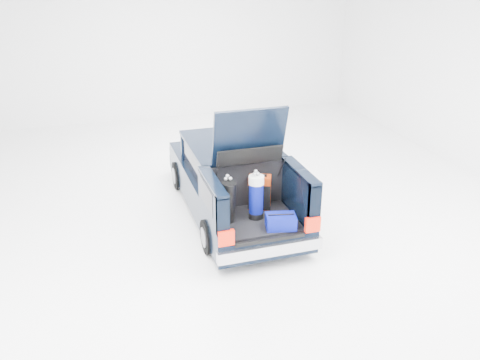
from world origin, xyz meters
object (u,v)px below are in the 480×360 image
object	(u,v)px
car	(231,179)
red_suitcase	(260,192)
blue_duffel	(281,221)
blue_golf_bag	(256,197)
black_golf_bag	(228,202)

from	to	relation	value
car	red_suitcase	xyz separation A→B (m)	(0.19, -1.19, 0.23)
blue_duffel	red_suitcase	bearing A→B (deg)	108.30
red_suitcase	blue_duffel	size ratio (longest dim) A/B	1.17
blue_golf_bag	blue_duffel	distance (m)	0.62
car	blue_duffel	world-z (taller)	car
car	blue_golf_bag	size ratio (longest dim) A/B	5.27
blue_golf_bag	blue_duffel	bearing A→B (deg)	-46.00
car	black_golf_bag	distance (m)	1.67
car	blue_golf_bag	distance (m)	1.57
car	blue_duffel	size ratio (longest dim) A/B	8.47
car	black_golf_bag	world-z (taller)	car
blue_duffel	black_golf_bag	bearing A→B (deg)	162.34
red_suitcase	blue_golf_bag	bearing A→B (deg)	-94.92
red_suitcase	blue_duffel	distance (m)	0.84
red_suitcase	blue_duffel	bearing A→B (deg)	-59.94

